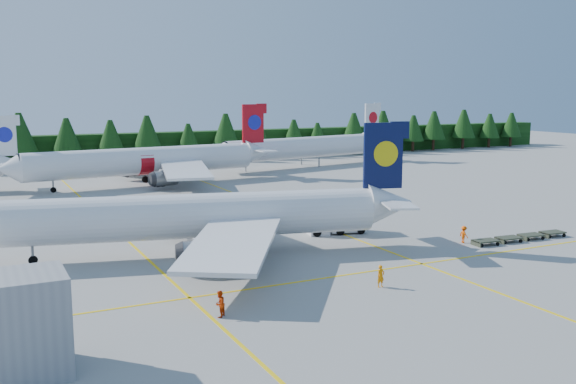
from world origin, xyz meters
name	(u,v)px	position (x,y,z in m)	size (l,w,h in m)	color
ground	(323,256)	(0.00, 0.00, 0.00)	(320.00, 320.00, 0.00)	#9D9C97
taxi_stripe_a	(113,228)	(-14.00, 20.00, 0.01)	(0.25, 120.00, 0.01)	yellow
taxi_stripe_b	(284,212)	(6.00, 20.00, 0.01)	(0.25, 120.00, 0.01)	yellow
taxi_stripe_cross	(361,273)	(0.00, -6.00, 0.01)	(80.00, 0.25, 0.01)	yellow
treeline_hedge	(121,148)	(0.00, 82.00, 3.00)	(220.00, 4.00, 6.00)	black
terminal_building	(4,327)	(-26.00, -14.00, 2.60)	(6.00, 4.00, 5.20)	gray
airliner_navy	(178,218)	(-11.32, 5.41, 3.42)	(38.44, 31.26, 11.37)	silver
airliner_red	(139,162)	(-4.12, 49.56, 3.65)	(41.68, 34.15, 12.13)	silver
airliner_far_right	(297,148)	(28.73, 60.77, 3.71)	(40.21, 11.52, 11.82)	silver
airstairs	(210,236)	(-7.49, 8.20, 0.81)	(4.61, 6.26, 3.72)	silver
service_truck	(336,220)	(5.65, 7.34, 1.39)	(6.12, 3.22, 2.81)	silver
dolly_train	(520,236)	(19.76, -3.38, 0.43)	(10.92, 1.78, 0.13)	#343A2A
crew_a	(381,276)	(-0.72, -9.79, 0.82)	(0.60, 0.39, 1.65)	orange
crew_b	(220,304)	(-13.45, -10.51, 0.85)	(0.83, 0.65, 1.71)	red
crew_c	(464,234)	(14.27, -1.71, 0.81)	(0.67, 0.46, 1.63)	#FF5405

